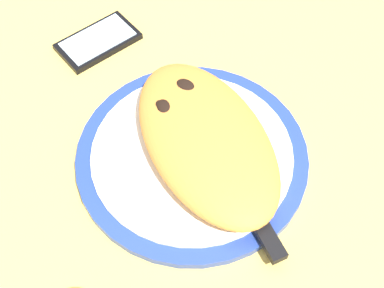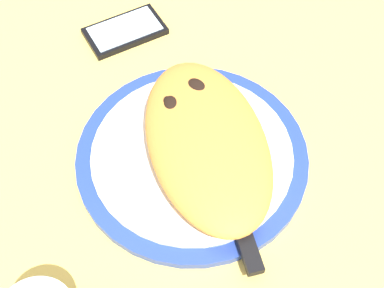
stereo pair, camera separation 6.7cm
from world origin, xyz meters
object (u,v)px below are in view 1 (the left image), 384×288
Objects in this scene: fork at (133,162)px; smartphone at (98,41)px; knife at (247,202)px; plate at (192,156)px; calzone at (206,138)px.

fork is 1.17× the size of smartphone.
fork is at bearing -128.96° from knife.
plate is 1.89× the size of fork.
calzone is 10.02cm from knife.
calzone is 1.26× the size of knife.
knife is (9.29, 4.31, 1.34)cm from plate.
plate is 3.65cm from calzone.
smartphone is (-24.80, -8.14, -0.21)cm from plate.
knife is (9.87, 12.20, 0.30)cm from fork.
smartphone is at bearing -179.42° from fork.
fork is 0.69× the size of knife.
smartphone is at bearing -161.83° from plate.
calzone is at bearing 88.31° from fork.
knife is at bearing 13.91° from calzone.
plate is 7.99cm from fork.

